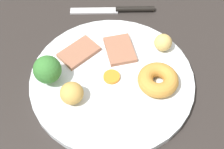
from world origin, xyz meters
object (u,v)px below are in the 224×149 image
object	(u,v)px
roast_potato_right	(163,42)
carrot_coin_front	(112,77)
broccoli_floret	(47,70)
roast_potato_left	(72,93)
knife	(120,10)
meat_slice_under	(79,52)
dinner_plate	(112,80)
meat_slice_main	(120,50)
yorkshire_pudding	(158,80)

from	to	relation	value
roast_potato_right	carrot_coin_front	distance (cm)	12.24
broccoli_floret	roast_potato_left	bearing A→B (deg)	-136.23
broccoli_floret	knife	size ratio (longest dim) A/B	0.30
meat_slice_under	carrot_coin_front	world-z (taller)	meat_slice_under
meat_slice_under	carrot_coin_front	size ratio (longest dim) A/B	2.43
carrot_coin_front	meat_slice_under	bearing A→B (deg)	43.99
knife	broccoli_floret	bearing A→B (deg)	55.52
dinner_plate	meat_slice_main	xyz separation A→B (cm)	(6.32, -1.92, 1.10)
roast_potato_right	knife	xyz separation A→B (cm)	(12.48, 7.26, -2.57)
yorkshire_pudding	roast_potato_right	bearing A→B (deg)	-14.64
roast_potato_right	carrot_coin_front	bearing A→B (deg)	122.30
broccoli_floret	knife	distance (cm)	23.83
meat_slice_main	yorkshire_pudding	size ratio (longest dim) A/B	0.96
carrot_coin_front	knife	world-z (taller)	carrot_coin_front
roast_potato_right	broccoli_floret	size ratio (longest dim) A/B	0.62
meat_slice_under	yorkshire_pudding	size ratio (longest dim) A/B	1.02
meat_slice_main	yorkshire_pudding	xyz separation A→B (cm)	(-8.28, -6.08, 0.95)
roast_potato_right	broccoli_floret	world-z (taller)	broccoli_floret
knife	meat_slice_under	bearing A→B (deg)	57.85
meat_slice_main	meat_slice_under	distance (cm)	7.91
roast_potato_right	knife	size ratio (longest dim) A/B	0.19
yorkshire_pudding	roast_potato_right	size ratio (longest dim) A/B	2.11
meat_slice_under	carrot_coin_front	bearing A→B (deg)	-136.01
meat_slice_main	broccoli_floret	bearing A→B (deg)	114.69
knife	dinner_plate	bearing A→B (deg)	83.83
carrot_coin_front	broccoli_floret	xyz separation A→B (cm)	(0.26, 11.17, 2.74)
yorkshire_pudding	roast_potato_right	distance (cm)	8.76
dinner_plate	knife	bearing A→B (deg)	-8.85
meat_slice_main	roast_potato_left	xyz separation A→B (cm)	(-10.37, 9.02, 1.39)
meat_slice_under	broccoli_floret	distance (cm)	8.30
meat_slice_under	knife	size ratio (longest dim) A/B	0.40
dinner_plate	yorkshire_pudding	distance (cm)	8.49
meat_slice_under	roast_potato_left	size ratio (longest dim) A/B	1.79
dinner_plate	yorkshire_pudding	xyz separation A→B (cm)	(-1.95, -8.01, 2.05)
roast_potato_right	broccoli_floret	bearing A→B (deg)	106.23
yorkshire_pudding	carrot_coin_front	xyz separation A→B (cm)	(1.97, 8.07, -1.07)
meat_slice_main	broccoli_floret	xyz separation A→B (cm)	(-6.05, 13.16, 2.62)
roast_potato_right	meat_slice_main	bearing A→B (deg)	91.34
roast_potato_left	knife	bearing A→B (deg)	-23.57
roast_potato_left	carrot_coin_front	xyz separation A→B (cm)	(4.07, -7.03, -1.51)
dinner_plate	roast_potato_left	world-z (taller)	roast_potato_left
carrot_coin_front	broccoli_floret	bearing A→B (deg)	88.68
yorkshire_pudding	roast_potato_left	bearing A→B (deg)	97.90
dinner_plate	carrot_coin_front	bearing A→B (deg)	77.22
meat_slice_main	dinner_plate	bearing A→B (deg)	163.07
dinner_plate	roast_potato_right	xyz separation A→B (cm)	(6.52, -10.22, 2.32)
roast_potato_right	carrot_coin_front	size ratio (longest dim) A/B	1.13
roast_potato_left	roast_potato_right	bearing A→B (deg)	-58.60
dinner_plate	broccoli_floret	xyz separation A→B (cm)	(0.27, 11.24, 3.72)
roast_potato_left	knife	distance (cm)	25.29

